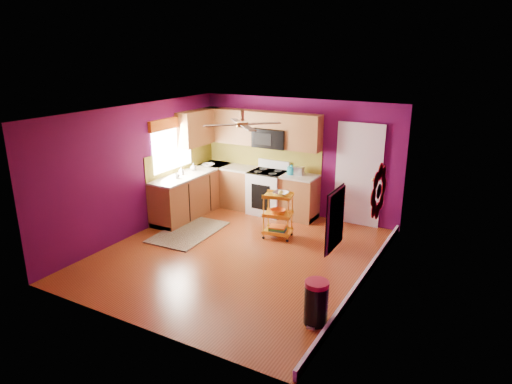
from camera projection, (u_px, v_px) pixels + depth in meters
The scene contains 18 objects.
ground at pixel (238, 255), 8.05m from camera, with size 5.00×5.00×0.00m, color maroon.
room_envelope at pixel (238, 165), 7.55m from camera, with size 4.54×5.04×2.52m.
lower_cabinets at pixel (228, 193), 10.06m from camera, with size 2.81×2.31×0.94m.
electric_range at pixel (268, 192), 9.97m from camera, with size 0.76×0.66×1.13m.
upper_cabinetry at pixel (240, 129), 9.90m from camera, with size 2.80×2.30×1.26m.
left_window at pixel (172, 136), 9.44m from camera, with size 0.08×1.35×1.08m.
panel_door at pixel (358, 176), 9.17m from camera, with size 0.95×0.11×2.15m.
right_wall_art at pixel (361, 203), 6.30m from camera, with size 0.04×2.74×1.04m.
ceiling_fan at pixel (243, 124), 7.53m from camera, with size 1.01×1.01×0.26m.
shag_rug at pixel (189, 232), 9.01m from camera, with size 0.98×1.60×0.02m, color black.
rolling_cart at pixel (278, 213), 8.64m from camera, with size 0.59×0.48×0.96m.
trash_can at pixel (316, 302), 5.96m from camera, with size 0.38×0.39×0.61m.
teal_kettle at pixel (291, 170), 9.59m from camera, with size 0.18×0.18×0.21m.
toaster at pixel (298, 171), 9.54m from camera, with size 0.22×0.15×0.18m, color beige.
soap_bottle_a at pixel (181, 171), 9.56m from camera, with size 0.08×0.08×0.17m, color #EA3F72.
soap_bottle_b at pixel (193, 167), 9.90m from camera, with size 0.13×0.13×0.16m, color white.
counter_dish at pixel (208, 165), 10.24m from camera, with size 0.26×0.26×0.07m, color white.
counter_cup at pixel (177, 176), 9.31m from camera, with size 0.11×0.11×0.09m, color white.
Camera 1 is at (3.87, -6.25, 3.48)m, focal length 32.00 mm.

